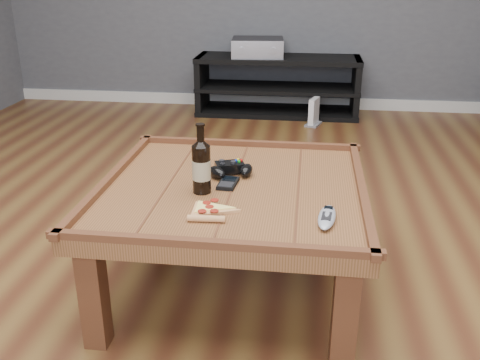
# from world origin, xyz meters

# --- Properties ---
(ground) EXTENTS (6.00, 6.00, 0.00)m
(ground) POSITION_xyz_m (0.00, 0.00, 0.00)
(ground) COLOR #4C2715
(ground) RESTS_ON ground
(baseboard) EXTENTS (5.00, 0.02, 0.10)m
(baseboard) POSITION_xyz_m (0.00, 2.99, 0.05)
(baseboard) COLOR silver
(baseboard) RESTS_ON ground
(coffee_table) EXTENTS (1.03, 1.03, 0.48)m
(coffee_table) POSITION_xyz_m (0.00, 0.00, 0.39)
(coffee_table) COLOR #583519
(coffee_table) RESTS_ON ground
(media_console) EXTENTS (1.40, 0.45, 0.50)m
(media_console) POSITION_xyz_m (0.00, 2.75, 0.25)
(media_console) COLOR black
(media_console) RESTS_ON ground
(beer_bottle) EXTENTS (0.07, 0.07, 0.26)m
(beer_bottle) POSITION_xyz_m (-0.11, -0.08, 0.56)
(beer_bottle) COLOR black
(beer_bottle) RESTS_ON coffee_table
(game_controller) EXTENTS (0.19, 0.16, 0.05)m
(game_controller) POSITION_xyz_m (-0.02, 0.11, 0.48)
(game_controller) COLOR black
(game_controller) RESTS_ON coffee_table
(pizza_slice) EXTENTS (0.15, 0.23, 0.02)m
(pizza_slice) POSITION_xyz_m (-0.05, -0.25, 0.46)
(pizza_slice) COLOR tan
(pizza_slice) RESTS_ON coffee_table
(smartphone) EXTENTS (0.08, 0.13, 0.02)m
(smartphone) POSITION_xyz_m (-0.02, 0.00, 0.46)
(smartphone) COLOR black
(smartphone) RESTS_ON coffee_table
(remote_control) EXTENTS (0.08, 0.19, 0.03)m
(remote_control) POSITION_xyz_m (0.35, -0.26, 0.46)
(remote_control) COLOR #9A9EA7
(remote_control) RESTS_ON coffee_table
(av_receiver) EXTENTS (0.46, 0.40, 0.15)m
(av_receiver) POSITION_xyz_m (-0.18, 2.74, 0.58)
(av_receiver) COLOR black
(av_receiver) RESTS_ON media_console
(game_console) EXTENTS (0.15, 0.20, 0.22)m
(game_console) POSITION_xyz_m (0.32, 2.43, 0.10)
(game_console) COLOR gray
(game_console) RESTS_ON ground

